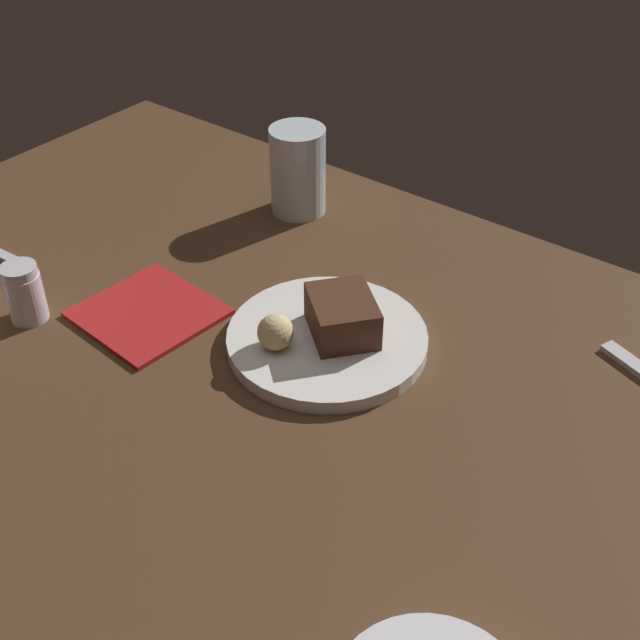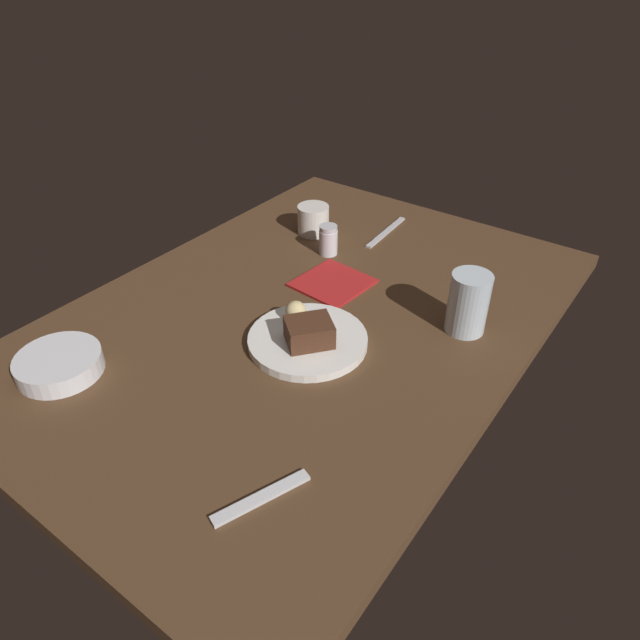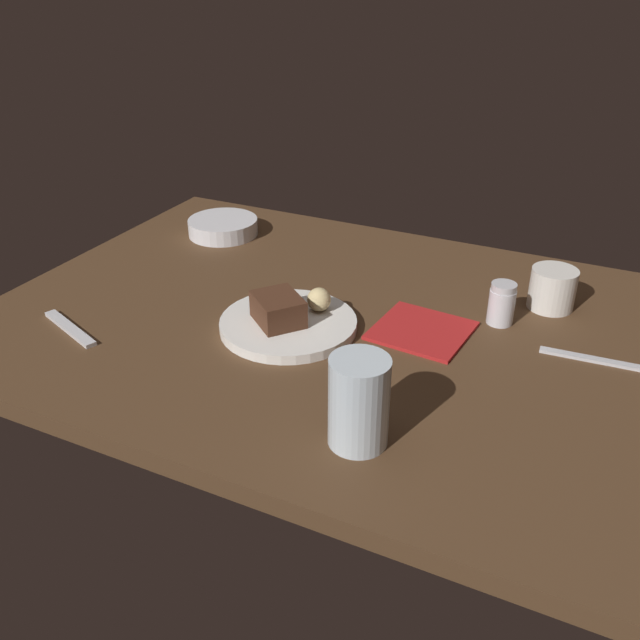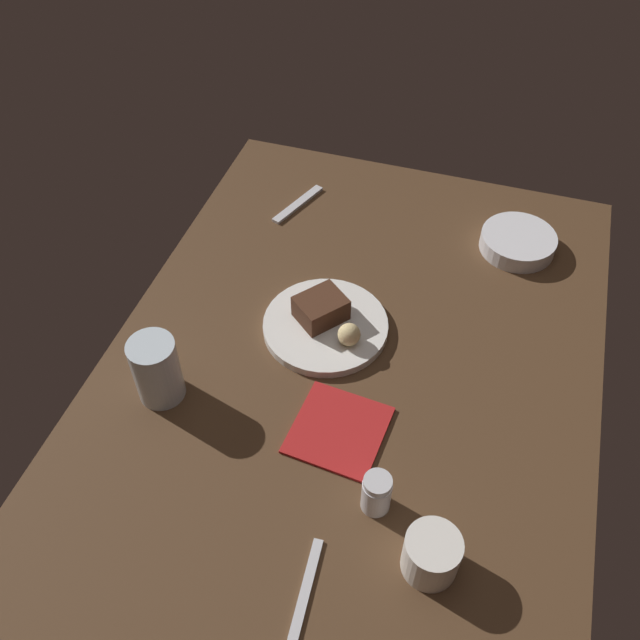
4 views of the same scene
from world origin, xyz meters
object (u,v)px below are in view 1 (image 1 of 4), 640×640
object	(u,v)px
water_glass	(298,170)
folded_napkin	(148,313)
chocolate_cake_slice	(342,316)
bread_roll	(275,332)
salt_shaker	(24,293)
dessert_plate	(327,339)

from	to	relation	value
water_glass	folded_napkin	distance (cm)	30.84
chocolate_cake_slice	bread_roll	distance (cm)	7.72
bread_roll	folded_napkin	xyz separation A→B (cm)	(17.09, 3.19, -3.37)
chocolate_cake_slice	salt_shaker	distance (cm)	36.90
dessert_plate	bread_roll	xyz separation A→B (cm)	(3.09, 5.21, 2.84)
bread_roll	salt_shaker	xyz separation A→B (cm)	(27.75, 11.97, -0.12)
bread_roll	water_glass	xyz separation A→B (cm)	(18.57, -27.06, 2.44)
chocolate_cake_slice	water_glass	distance (cm)	30.81
chocolate_cake_slice	salt_shaker	world-z (taller)	salt_shaker
water_glass	folded_napkin	bearing A→B (deg)	92.80
dessert_plate	salt_shaker	bearing A→B (deg)	29.11
chocolate_cake_slice	folded_napkin	distance (cm)	23.68
salt_shaker	water_glass	distance (cm)	40.17
chocolate_cake_slice	bread_roll	size ratio (longest dim) A/B	2.07
dessert_plate	water_glass	xyz separation A→B (cm)	(21.66, -21.86, 5.28)
folded_napkin	bread_roll	bearing A→B (deg)	-169.43
chocolate_cake_slice	folded_napkin	xyz separation A→B (cm)	(21.32, 9.64, -3.64)
salt_shaker	water_glass	bearing A→B (deg)	-103.23
dessert_plate	chocolate_cake_slice	world-z (taller)	chocolate_cake_slice
bread_roll	salt_shaker	world-z (taller)	salt_shaker
chocolate_cake_slice	dessert_plate	bearing A→B (deg)	47.42
dessert_plate	bread_roll	distance (cm)	6.69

